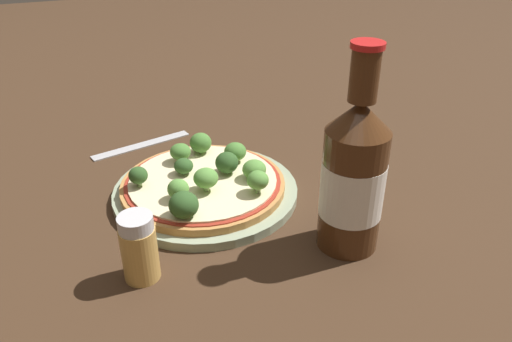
{
  "coord_description": "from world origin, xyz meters",
  "views": [
    {
      "loc": [
        0.54,
        -0.15,
        0.36
      ],
      "look_at": [
        0.05,
        0.03,
        0.06
      ],
      "focal_mm": 35.0,
      "sensor_mm": 36.0,
      "label": 1
    }
  ],
  "objects_px": {
    "pizza": "(203,184)",
    "pepper_shaker": "(139,248)",
    "beer_bottle": "(353,176)",
    "fork": "(142,145)"
  },
  "relations": [
    {
      "from": "pizza",
      "to": "pepper_shaker",
      "type": "height_order",
      "value": "pepper_shaker"
    },
    {
      "from": "pepper_shaker",
      "to": "fork",
      "type": "xyz_separation_m",
      "value": [
        -0.31,
        0.05,
        -0.04
      ]
    },
    {
      "from": "pizza",
      "to": "beer_bottle",
      "type": "relative_size",
      "value": 0.92
    },
    {
      "from": "pizza",
      "to": "pepper_shaker",
      "type": "relative_size",
      "value": 2.83
    },
    {
      "from": "pizza",
      "to": "fork",
      "type": "height_order",
      "value": "pizza"
    },
    {
      "from": "beer_bottle",
      "to": "pepper_shaker",
      "type": "distance_m",
      "value": 0.24
    },
    {
      "from": "beer_bottle",
      "to": "pepper_shaker",
      "type": "bearing_deg",
      "value": -96.47
    },
    {
      "from": "pizza",
      "to": "fork",
      "type": "bearing_deg",
      "value": -163.76
    },
    {
      "from": "pizza",
      "to": "pepper_shaker",
      "type": "xyz_separation_m",
      "value": [
        0.13,
        -0.1,
        0.02
      ]
    },
    {
      "from": "pizza",
      "to": "beer_bottle",
      "type": "bearing_deg",
      "value": 38.98
    }
  ]
}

